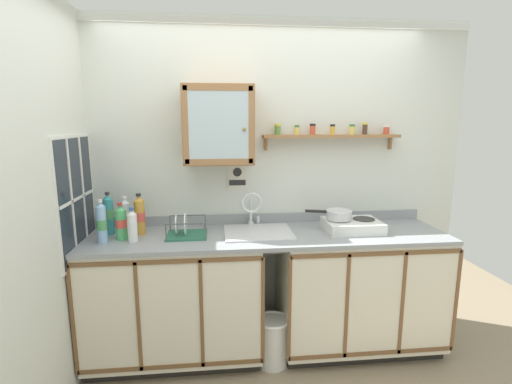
# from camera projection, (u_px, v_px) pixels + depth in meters

# --- Properties ---
(floor) EXTENTS (5.70, 5.70, 0.00)m
(floor) POSITION_uv_depth(u_px,v_px,m) (275.00, 380.00, 2.62)
(floor) COLOR gray
(floor) RESTS_ON ground
(back_wall) EXTENTS (3.30, 0.07, 2.57)m
(back_wall) POSITION_uv_depth(u_px,v_px,m) (263.00, 182.00, 3.07)
(back_wall) COLOR silver
(back_wall) RESTS_ON ground
(side_wall_left) EXTENTS (0.05, 3.47, 2.57)m
(side_wall_left) POSITION_uv_depth(u_px,v_px,m) (29.00, 217.00, 1.99)
(side_wall_left) COLOR silver
(side_wall_left) RESTS_ON ground
(lower_cabinet_run) EXTENTS (1.27, 0.64, 0.93)m
(lower_cabinet_run) POSITION_uv_depth(u_px,v_px,m) (176.00, 299.00, 2.82)
(lower_cabinet_run) COLOR black
(lower_cabinet_run) RESTS_ON ground
(lower_cabinet_run_right) EXTENTS (1.25, 0.64, 0.93)m
(lower_cabinet_run_right) POSITION_uv_depth(u_px,v_px,m) (358.00, 290.00, 2.96)
(lower_cabinet_run_right) COLOR black
(lower_cabinet_run_right) RESTS_ON ground
(countertop) EXTENTS (2.66, 0.66, 0.03)m
(countertop) POSITION_uv_depth(u_px,v_px,m) (269.00, 236.00, 2.80)
(countertop) COLOR gray
(countertop) RESTS_ON lower_cabinet_run
(backsplash) EXTENTS (2.66, 0.02, 0.08)m
(backsplash) POSITION_uv_depth(u_px,v_px,m) (264.00, 218.00, 3.09)
(backsplash) COLOR gray
(backsplash) RESTS_ON countertop
(sink) EXTENTS (0.51, 0.48, 0.38)m
(sink) POSITION_uv_depth(u_px,v_px,m) (257.00, 234.00, 2.83)
(sink) COLOR silver
(sink) RESTS_ON countertop
(hot_plate_stove) EXTENTS (0.42, 0.33, 0.09)m
(hot_plate_stove) POSITION_uv_depth(u_px,v_px,m) (352.00, 225.00, 2.86)
(hot_plate_stove) COLOR silver
(hot_plate_stove) RESTS_ON countertop
(saucepan) EXTENTS (0.35, 0.20, 0.07)m
(saucepan) POSITION_uv_depth(u_px,v_px,m) (338.00, 214.00, 2.86)
(saucepan) COLOR silver
(saucepan) RESTS_ON hot_plate_stove
(bottle_opaque_white_0) EXTENTS (0.07, 0.07, 0.24)m
(bottle_opaque_white_0) POSITION_uv_depth(u_px,v_px,m) (132.00, 226.00, 2.59)
(bottle_opaque_white_0) COLOR white
(bottle_opaque_white_0) RESTS_ON countertop
(bottle_detergent_teal_1) EXTENTS (0.07, 0.07, 0.32)m
(bottle_detergent_teal_1) POSITION_uv_depth(u_px,v_px,m) (109.00, 214.00, 2.75)
(bottle_detergent_teal_1) COLOR teal
(bottle_detergent_teal_1) RESTS_ON countertop
(bottle_water_clear_2) EXTENTS (0.07, 0.07, 0.28)m
(bottle_water_clear_2) POSITION_uv_depth(u_px,v_px,m) (126.00, 217.00, 2.77)
(bottle_water_clear_2) COLOR silver
(bottle_water_clear_2) RESTS_ON countertop
(bottle_water_blue_3) EXTENTS (0.07, 0.07, 0.30)m
(bottle_water_blue_3) POSITION_uv_depth(u_px,v_px,m) (102.00, 223.00, 2.56)
(bottle_water_blue_3) COLOR #8CB7E0
(bottle_water_blue_3) RESTS_ON countertop
(bottle_juice_amber_4) EXTENTS (0.08, 0.08, 0.31)m
(bottle_juice_amber_4) POSITION_uv_depth(u_px,v_px,m) (140.00, 216.00, 2.75)
(bottle_juice_amber_4) COLOR gold
(bottle_juice_amber_4) RESTS_ON countertop
(bottle_soda_green_5) EXTENTS (0.08, 0.08, 0.27)m
(bottle_soda_green_5) POSITION_uv_depth(u_px,v_px,m) (121.00, 223.00, 2.64)
(bottle_soda_green_5) COLOR #4CB266
(bottle_soda_green_5) RESTS_ON countertop
(dish_rack) EXTENTS (0.29, 0.27, 0.17)m
(dish_rack) POSITION_uv_depth(u_px,v_px,m) (185.00, 232.00, 2.73)
(dish_rack) COLOR #26664C
(dish_rack) RESTS_ON countertop
(wall_cabinet) EXTENTS (0.52, 0.32, 0.58)m
(wall_cabinet) POSITION_uv_depth(u_px,v_px,m) (219.00, 125.00, 2.78)
(wall_cabinet) COLOR #996B42
(spice_shelf) EXTENTS (1.09, 0.14, 0.22)m
(spice_shelf) POSITION_uv_depth(u_px,v_px,m) (331.00, 135.00, 2.96)
(spice_shelf) COLOR #996B42
(warning_sign) EXTENTS (0.16, 0.01, 0.24)m
(warning_sign) POSITION_uv_depth(u_px,v_px,m) (237.00, 176.00, 3.01)
(warning_sign) COLOR silver
(window) EXTENTS (0.03, 0.66, 0.87)m
(window) POSITION_uv_depth(u_px,v_px,m) (76.00, 198.00, 2.57)
(window) COLOR #262D38
(trash_bin) EXTENTS (0.25, 0.25, 0.37)m
(trash_bin) POSITION_uv_depth(u_px,v_px,m) (273.00, 340.00, 2.77)
(trash_bin) COLOR silver
(trash_bin) RESTS_ON ground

